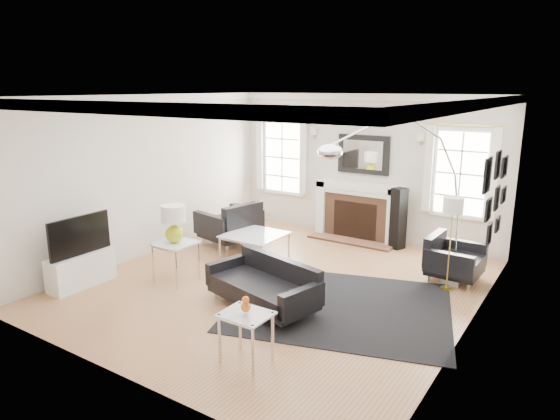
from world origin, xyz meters
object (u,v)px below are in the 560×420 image
Objects in this scene: fireplace at (358,212)px; gourd_lamp at (174,221)px; armchair_right at (452,260)px; arc_floor_lamp at (396,195)px; sofa at (266,286)px; armchair_left at (232,225)px; coffee_table at (255,236)px.

fireplace is 2.92× the size of gourd_lamp.
arc_floor_lamp reaches higher than armchair_right.
sofa is 3.00× the size of gourd_lamp.
armchair_left reaches higher than coffee_table.
coffee_table is at bearing 77.20° from gourd_lamp.
sofa is at bearing -42.06° from armchair_left.
armchair_right is at bearing 34.08° from gourd_lamp.
fireplace is 1.93× the size of armchair_right.
sofa is (0.28, -3.56, -0.25)m from fireplace.
arc_floor_lamp is at bearing 2.51° from coffee_table.
arc_floor_lamp reaches higher than sofa.
sofa reaches higher than coffee_table.
sofa is at bearing -49.85° from coffee_table.
arc_floor_lamp is (2.47, 0.11, 1.00)m from coffee_table.
coffee_table is 0.37× the size of arc_floor_lamp.
sofa is 1.49× the size of armchair_left.
armchair_left is at bearing 102.93° from gourd_lamp.
armchair_left is at bearing -173.26° from armchair_right.
gourd_lamp is at bearing -149.35° from arc_floor_lamp.
fireplace is 2.46m from armchair_right.
armchair_right is (2.14, -1.19, -0.22)m from fireplace.
gourd_lamp reaches higher than fireplace.
fireplace is at bearing 62.93° from coffee_table.
fireplace is 1.79× the size of coffee_table.
arc_floor_lamp is at bearing -52.74° from fireplace.
fireplace is 2.47m from armchair_left.
arc_floor_lamp reaches higher than gourd_lamp.
armchair_right is 3.27m from coffee_table.
arc_floor_lamp is (1.45, -1.90, 0.85)m from fireplace.
gourd_lamp is at bearing -77.07° from armchair_left.
fireplace reaches higher than sofa.
armchair_left is 0.46× the size of arc_floor_lamp.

